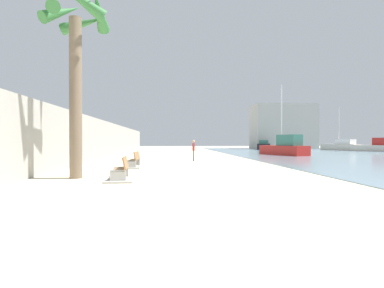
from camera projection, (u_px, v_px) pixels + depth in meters
ground_plane at (180, 157)px, 28.47m from camera, size 120.00×120.00×0.00m
seawall at (102, 140)px, 27.86m from camera, size 0.80×64.00×3.50m
palm_tree at (76, 42)px, 12.67m from camera, size 3.16×3.20×8.24m
bench_near at (120, 175)px, 12.07m from camera, size 1.24×2.17×0.98m
bench_far at (134, 164)px, 17.88m from camera, size 1.23×2.16×0.98m
person_walking at (194, 149)px, 23.26m from camera, size 0.23×0.53×1.69m
boat_far_right at (285, 147)px, 32.51m from camera, size 4.01×6.24×7.94m
boat_outer at (264, 146)px, 52.94m from camera, size 3.76×5.41×1.70m
boat_far_left at (380, 146)px, 43.17m from camera, size 5.62×6.94×2.05m
boat_distant at (341, 146)px, 48.61m from camera, size 4.48×6.53×7.28m
harbor_building at (283, 127)px, 58.05m from camera, size 12.00×6.00×8.73m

